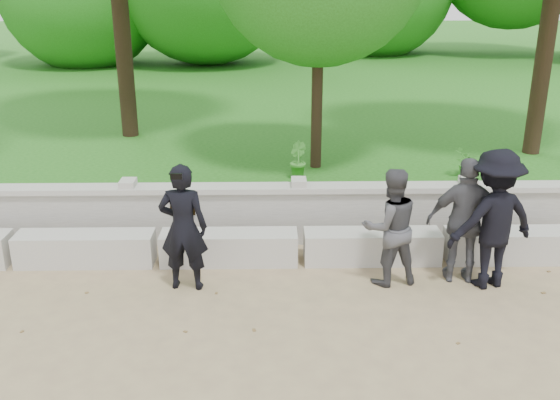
% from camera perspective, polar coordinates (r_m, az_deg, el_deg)
% --- Properties ---
extents(ground, '(80.00, 80.00, 0.00)m').
position_cam_1_polar(ground, '(7.34, -13.49, -12.05)').
color(ground, tan).
rests_on(ground, ground).
extents(lawn, '(40.00, 22.00, 0.25)m').
position_cam_1_polar(lawn, '(20.47, -5.50, 9.48)').
color(lawn, '#1B5814').
rests_on(lawn, ground).
extents(concrete_bench, '(11.90, 0.45, 0.45)m').
position_cam_1_polar(concrete_bench, '(8.88, -11.13, -4.34)').
color(concrete_bench, beige).
rests_on(concrete_bench, ground).
extents(parapet_wall, '(12.50, 0.35, 0.90)m').
position_cam_1_polar(parapet_wall, '(9.43, -10.53, -1.26)').
color(parapet_wall, beige).
rests_on(parapet_wall, ground).
extents(man_main, '(0.64, 0.57, 1.67)m').
position_cam_1_polar(man_main, '(7.91, -8.83, -2.50)').
color(man_main, black).
rests_on(man_main, ground).
extents(visitor_left, '(0.87, 0.74, 1.56)m').
position_cam_1_polar(visitor_left, '(8.10, 10.05, -2.44)').
color(visitor_left, '#434449').
rests_on(visitor_left, ground).
extents(visitor_mid, '(1.32, 0.98, 1.82)m').
position_cam_1_polar(visitor_mid, '(8.31, 18.90, -1.69)').
color(visitor_mid, black).
rests_on(visitor_mid, ground).
extents(visitor_right, '(1.02, 0.52, 1.68)m').
position_cam_1_polar(visitor_right, '(8.35, 16.60, -1.86)').
color(visitor_right, '#49494E').
rests_on(visitor_right, ground).
extents(shrub_b, '(0.40, 0.45, 0.68)m').
position_cam_1_polar(shrub_b, '(11.52, 1.58, 3.66)').
color(shrub_b, '#429231').
rests_on(shrub_b, lawn).
extents(shrub_c, '(0.63, 0.63, 0.53)m').
position_cam_1_polar(shrub_c, '(12.10, 16.76, 3.23)').
color(shrub_c, '#429231').
rests_on(shrub_c, lawn).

